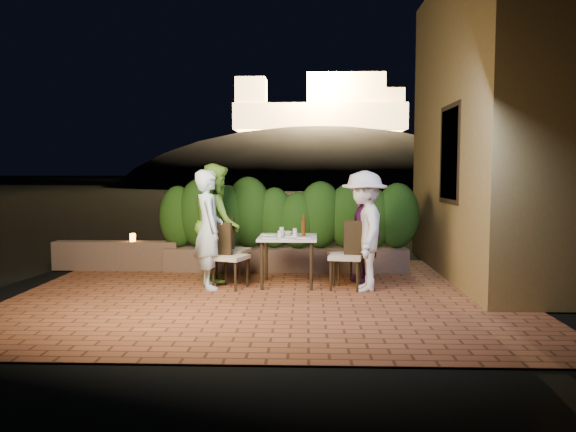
{
  "coord_description": "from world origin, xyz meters",
  "views": [
    {
      "loc": [
        0.57,
        -7.4,
        1.74
      ],
      "look_at": [
        0.27,
        1.14,
        1.05
      ],
      "focal_mm": 35.0,
      "sensor_mm": 36.0,
      "label": 1
    }
  ],
  "objects_px": {
    "dining_table": "(288,261)",
    "diner_white": "(364,231)",
    "diner_blue": "(209,229)",
    "bowl": "(287,233)",
    "beer_bottle": "(304,225)",
    "chair_left_front": "(230,256)",
    "parapet_lamp": "(133,237)",
    "chair_left_back": "(233,249)",
    "chair_right_back": "(345,253)",
    "diner_purple": "(365,233)",
    "diner_green": "(217,223)",
    "chair_right_front": "(346,255)"
  },
  "relations": [
    {
      "from": "dining_table",
      "to": "diner_blue",
      "type": "height_order",
      "value": "diner_blue"
    },
    {
      "from": "beer_bottle",
      "to": "chair_left_front",
      "type": "height_order",
      "value": "beer_bottle"
    },
    {
      "from": "chair_right_front",
      "to": "diner_white",
      "type": "distance_m",
      "value": 0.46
    },
    {
      "from": "beer_bottle",
      "to": "parapet_lamp",
      "type": "height_order",
      "value": "beer_bottle"
    },
    {
      "from": "chair_left_front",
      "to": "bowl",
      "type": "bearing_deg",
      "value": 54.52
    },
    {
      "from": "chair_left_front",
      "to": "diner_purple",
      "type": "relative_size",
      "value": 0.63
    },
    {
      "from": "bowl",
      "to": "parapet_lamp",
      "type": "bearing_deg",
      "value": 160.46
    },
    {
      "from": "beer_bottle",
      "to": "diner_blue",
      "type": "relative_size",
      "value": 0.19
    },
    {
      "from": "beer_bottle",
      "to": "chair_right_front",
      "type": "height_order",
      "value": "beer_bottle"
    },
    {
      "from": "chair_right_back",
      "to": "diner_purple",
      "type": "relative_size",
      "value": 0.6
    },
    {
      "from": "bowl",
      "to": "chair_right_back",
      "type": "relative_size",
      "value": 0.19
    },
    {
      "from": "beer_bottle",
      "to": "chair_left_front",
      "type": "xyz_separation_m",
      "value": [
        -1.08,
        -0.26,
        -0.43
      ]
    },
    {
      "from": "beer_bottle",
      "to": "chair_left_front",
      "type": "distance_m",
      "value": 1.19
    },
    {
      "from": "dining_table",
      "to": "bowl",
      "type": "distance_m",
      "value": 0.49
    },
    {
      "from": "diner_blue",
      "to": "parapet_lamp",
      "type": "xyz_separation_m",
      "value": [
        -1.62,
        1.52,
        -0.31
      ]
    },
    {
      "from": "chair_left_front",
      "to": "diner_white",
      "type": "relative_size",
      "value": 0.56
    },
    {
      "from": "chair_left_back",
      "to": "chair_right_back",
      "type": "relative_size",
      "value": 1.08
    },
    {
      "from": "chair_left_front",
      "to": "chair_right_back",
      "type": "distance_m",
      "value": 1.79
    },
    {
      "from": "chair_left_front",
      "to": "diner_purple",
      "type": "bearing_deg",
      "value": 35.41
    },
    {
      "from": "beer_bottle",
      "to": "bowl",
      "type": "bearing_deg",
      "value": 133.78
    },
    {
      "from": "beer_bottle",
      "to": "diner_white",
      "type": "bearing_deg",
      "value": -20.92
    },
    {
      "from": "chair_left_back",
      "to": "diner_blue",
      "type": "relative_size",
      "value": 0.58
    },
    {
      "from": "chair_left_back",
      "to": "chair_right_back",
      "type": "xyz_separation_m",
      "value": [
        1.76,
        -0.1,
        -0.04
      ]
    },
    {
      "from": "diner_blue",
      "to": "diner_white",
      "type": "bearing_deg",
      "value": -110.62
    },
    {
      "from": "beer_bottle",
      "to": "bowl",
      "type": "relative_size",
      "value": 1.89
    },
    {
      "from": "dining_table",
      "to": "diner_purple",
      "type": "xyz_separation_m",
      "value": [
        1.19,
        0.25,
        0.4
      ]
    },
    {
      "from": "beer_bottle",
      "to": "chair_left_back",
      "type": "bearing_deg",
      "value": 165.61
    },
    {
      "from": "chair_right_front",
      "to": "diner_white",
      "type": "relative_size",
      "value": 0.58
    },
    {
      "from": "chair_right_front",
      "to": "diner_blue",
      "type": "height_order",
      "value": "diner_blue"
    },
    {
      "from": "beer_bottle",
      "to": "diner_green",
      "type": "height_order",
      "value": "diner_green"
    },
    {
      "from": "chair_left_back",
      "to": "chair_right_front",
      "type": "bearing_deg",
      "value": -2.17
    },
    {
      "from": "dining_table",
      "to": "chair_left_back",
      "type": "xyz_separation_m",
      "value": [
        -0.88,
        0.29,
        0.13
      ]
    },
    {
      "from": "bowl",
      "to": "diner_green",
      "type": "bearing_deg",
      "value": 178.69
    },
    {
      "from": "chair_left_front",
      "to": "chair_right_back",
      "type": "xyz_separation_m",
      "value": [
        1.73,
        0.45,
        -0.02
      ]
    },
    {
      "from": "dining_table",
      "to": "diner_purple",
      "type": "height_order",
      "value": "diner_purple"
    },
    {
      "from": "chair_right_back",
      "to": "diner_green",
      "type": "bearing_deg",
      "value": -22.0
    },
    {
      "from": "dining_table",
      "to": "diner_white",
      "type": "bearing_deg",
      "value": -16.4
    },
    {
      "from": "chair_right_front",
      "to": "diner_purple",
      "type": "distance_m",
      "value": 0.66
    },
    {
      "from": "dining_table",
      "to": "beer_bottle",
      "type": "distance_m",
      "value": 0.59
    },
    {
      "from": "diner_green",
      "to": "diner_white",
      "type": "distance_m",
      "value": 2.34
    },
    {
      "from": "chair_right_back",
      "to": "diner_white",
      "type": "bearing_deg",
      "value": 95.2
    },
    {
      "from": "parapet_lamp",
      "to": "beer_bottle",
      "type": "bearing_deg",
      "value": -22.54
    },
    {
      "from": "diner_blue",
      "to": "diner_green",
      "type": "distance_m",
      "value": 0.58
    },
    {
      "from": "bowl",
      "to": "chair_right_front",
      "type": "xyz_separation_m",
      "value": [
        0.88,
        -0.53,
        -0.26
      ]
    },
    {
      "from": "bowl",
      "to": "dining_table",
      "type": "bearing_deg",
      "value": -84.93
    },
    {
      "from": "chair_left_front",
      "to": "diner_blue",
      "type": "relative_size",
      "value": 0.55
    },
    {
      "from": "bowl",
      "to": "chair_right_front",
      "type": "height_order",
      "value": "chair_right_front"
    },
    {
      "from": "diner_green",
      "to": "diner_white",
      "type": "bearing_deg",
      "value": -118.19
    },
    {
      "from": "beer_bottle",
      "to": "diner_purple",
      "type": "bearing_deg",
      "value": 14.59
    },
    {
      "from": "chair_left_front",
      "to": "beer_bottle",
      "type": "bearing_deg",
      "value": 34.87
    }
  ]
}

